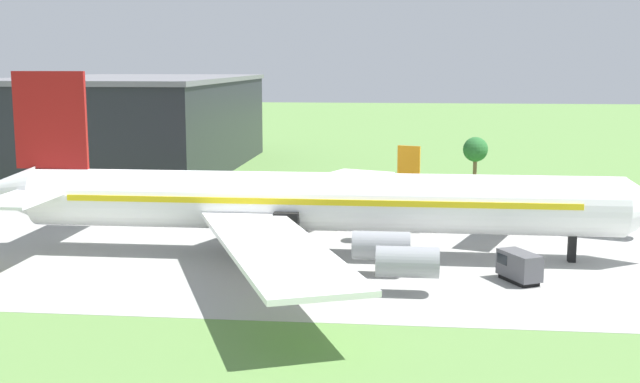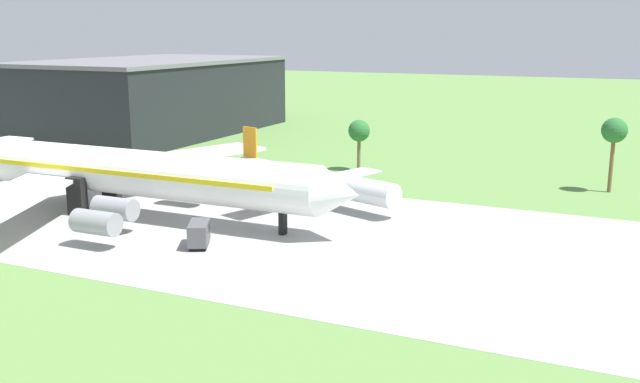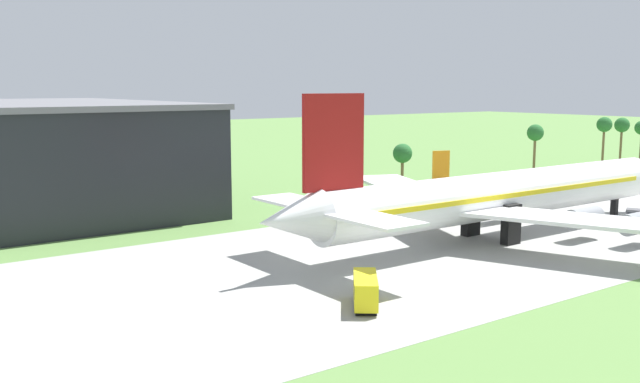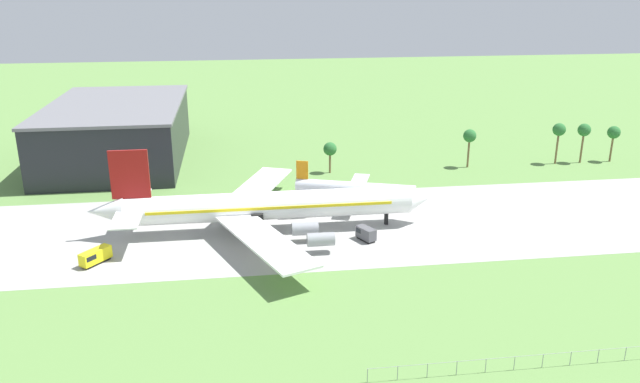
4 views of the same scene
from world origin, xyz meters
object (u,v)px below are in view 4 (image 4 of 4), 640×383
at_px(regional_aircraft, 354,189).
at_px(baggage_tug, 366,233).
at_px(jet_airliner, 264,206).
at_px(terminal_building, 118,131).
at_px(catering_van, 95,256).

xyz_separation_m(regional_aircraft, baggage_tug, (-2.25, -23.62, -1.55)).
distance_m(regional_aircraft, baggage_tug, 23.78).
xyz_separation_m(jet_airliner, regional_aircraft, (22.03, 15.80, -2.45)).
xyz_separation_m(baggage_tug, terminal_building, (-58.61, 68.84, 6.84)).
distance_m(jet_airliner, catering_van, 34.19).
distance_m(regional_aircraft, catering_van, 60.56).
bearing_deg(baggage_tug, catering_van, -175.46).
height_order(regional_aircraft, baggage_tug, regional_aircraft).
height_order(baggage_tug, terminal_building, terminal_building).
distance_m(jet_airliner, baggage_tug, 21.64).
bearing_deg(terminal_building, catering_van, -84.49).
relative_size(jet_airliner, terminal_building, 1.15).
relative_size(jet_airliner, baggage_tug, 14.76).
relative_size(regional_aircraft, baggage_tug, 5.82).
bearing_deg(baggage_tug, jet_airliner, 158.43).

